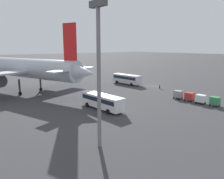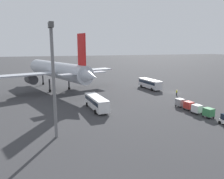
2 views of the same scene
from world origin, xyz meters
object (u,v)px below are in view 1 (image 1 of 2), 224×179
cargo_cart_white (201,99)px  shuttle_bus_far (102,100)px  shuttle_bus_near (127,78)px  cargo_cart_grey (178,94)px  airplane (26,68)px  cargo_cart_green (215,101)px  cargo_cart_red (189,96)px  worker_person (160,86)px

cargo_cart_white → shuttle_bus_far: bearing=61.7°
shuttle_bus_near → cargo_cart_grey: 23.97m
airplane → shuttle_bus_far: bearing=174.7°
shuttle_bus_near → cargo_cart_grey: (-23.51, 4.58, -0.79)m
shuttle_bus_far → cargo_cart_green: (-13.77, -20.44, -0.67)m
airplane → cargo_cart_white: size_ratio=21.59×
airplane → cargo_cart_red: (-34.69, -26.48, -5.62)m
cargo_cart_green → cargo_cart_red: bearing=2.5°
shuttle_bus_far → cargo_cart_grey: shuttle_bus_far is taller
shuttle_bus_near → worker_person: shuttle_bus_near is taller
worker_person → shuttle_bus_near: bearing=12.4°
shuttle_bus_near → cargo_cart_green: size_ratio=5.15×
cargo_cart_green → cargo_cart_grey: (9.01, 0.46, 0.00)m
airplane → cargo_cart_green: (-40.70, -26.74, -5.62)m
worker_person → cargo_cart_green: (-20.50, 6.77, 0.32)m
airplane → worker_person: 39.57m
cargo_cart_green → cargo_cart_white: same height
cargo_cart_white → cargo_cart_red: (3.00, -0.19, 0.00)m
cargo_cart_green → cargo_cart_red: 6.01m
cargo_cart_grey → worker_person: bearing=-32.2°
shuttle_bus_near → cargo_cart_grey: shuttle_bus_near is taller
airplane → shuttle_bus_far: 28.09m
worker_person → cargo_cart_red: bearing=154.1°
airplane → cargo_cart_grey: airplane is taller
cargo_cart_green → cargo_cart_white: (3.00, 0.45, 0.00)m
cargo_cart_grey → airplane: bearing=39.7°
worker_person → cargo_cart_red: cargo_cart_red is taller
cargo_cart_white → cargo_cart_grey: same height
cargo_cart_red → cargo_cart_grey: 3.01m
airplane → shuttle_bus_far: size_ratio=4.23×
shuttle_bus_near → cargo_cart_red: (-26.52, 4.38, -0.79)m
shuttle_bus_far → airplane: bearing=10.0°
cargo_cart_white → cargo_cart_red: bearing=-3.7°
airplane → cargo_cart_white: airplane is taller
cargo_cart_green → worker_person: bearing=-18.3°
shuttle_bus_far → cargo_cart_grey: bearing=-106.6°
shuttle_bus_near → cargo_cart_red: shuttle_bus_near is taller
worker_person → cargo_cart_green: bearing=161.7°
shuttle_bus_near → airplane: bearing=71.1°
cargo_cart_green → cargo_cart_grey: bearing=3.0°
airplane → cargo_cart_grey: bearing=-158.8°
shuttle_bus_near → shuttle_bus_far: 30.90m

